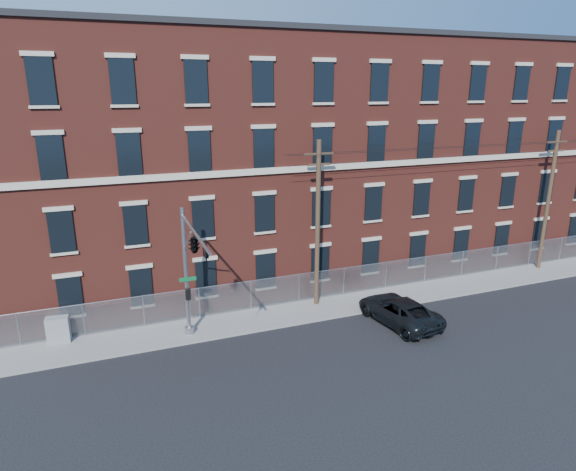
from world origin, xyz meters
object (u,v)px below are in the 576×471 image
Objects in this scene: pickup_truck at (399,310)px; utility_cabinet at (58,330)px; utility_pole_near at (318,222)px; traffic_signal_mast at (192,254)px.

utility_cabinet is (-17.97, 4.21, 0.07)m from pickup_truck.
utility_pole_near is 6.88m from pickup_truck.
pickup_truck is (11.44, -0.39, -4.64)m from traffic_signal_mast.
utility_cabinet reaches higher than pickup_truck.
pickup_truck is (3.44, -3.81, -4.59)m from utility_pole_near.
traffic_signal_mast is 8.84m from utility_cabinet.
traffic_signal_mast is at bearing -25.06° from utility_cabinet.
utility_pole_near is at bearing 3.66° from utility_cabinet.
utility_pole_near is at bearing 23.14° from traffic_signal_mast.
pickup_truck is at bearing -47.95° from utility_pole_near.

